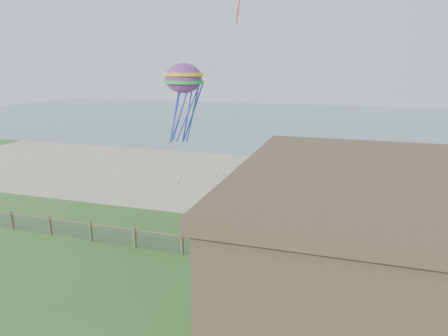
{
  "coord_description": "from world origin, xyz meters",
  "views": [
    {
      "loc": [
        8.44,
        -13.03,
        10.35
      ],
      "look_at": [
        1.85,
        8.0,
        4.71
      ],
      "focal_mm": 32.0,
      "sensor_mm": 36.0,
      "label": 1
    }
  ],
  "objects": [
    {
      "name": "ground",
      "position": [
        0.0,
        0.0,
        0.0
      ],
      "size": [
        160.0,
        160.0,
        0.0
      ],
      "primitive_type": "plane",
      "color": "#29501B",
      "rests_on": "ground"
    },
    {
      "name": "chainlink_fence",
      "position": [
        0.0,
        6.0,
        0.55
      ],
      "size": [
        36.2,
        0.2,
        1.25
      ],
      "primitive_type": null,
      "color": "brown",
      "rests_on": "ground"
    },
    {
      "name": "ocean",
      "position": [
        0.0,
        66.0,
        0.0
      ],
      "size": [
        160.0,
        68.0,
        0.02
      ],
      "primitive_type": "cube",
      "color": "slate",
      "rests_on": "ground"
    },
    {
      "name": "sand_beach",
      "position": [
        0.0,
        22.0,
        0.0
      ],
      "size": [
        72.0,
        20.0,
        0.02
      ],
      "primitive_type": "cube",
      "color": "tan",
      "rests_on": "ground"
    },
    {
      "name": "motel_deck",
      "position": [
        13.0,
        5.0,
        0.25
      ],
      "size": [
        15.0,
        2.0,
        0.5
      ],
      "primitive_type": "cube",
      "color": "brown",
      "rests_on": "ground"
    },
    {
      "name": "picnic_table",
      "position": [
        5.56,
        4.21,
        0.42
      ],
      "size": [
        2.12,
        1.68,
        0.84
      ],
      "primitive_type": null,
      "rotation": [
        0.0,
        0.0,
        0.09
      ],
      "color": "brown",
      "rests_on": "ground"
    },
    {
      "name": "octopus_kite",
      "position": [
        -3.88,
        15.86,
        7.72
      ],
      "size": [
        3.54,
        2.73,
        6.69
      ],
      "primitive_type": null,
      "rotation": [
        0.0,
        0.0,
        -0.14
      ],
      "color": "red"
    }
  ]
}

